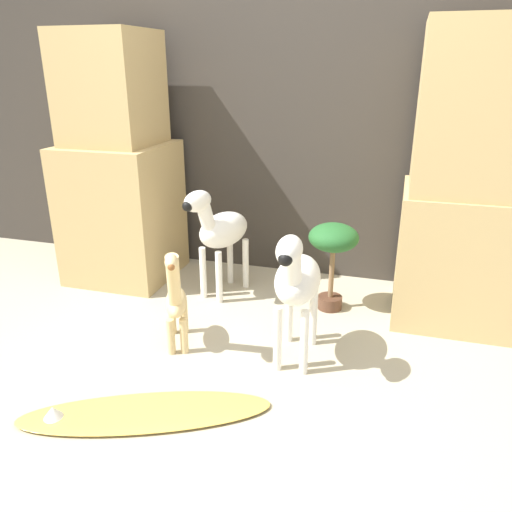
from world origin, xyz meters
The scene contains 9 objects.
ground_plane centered at (0.00, 0.00, 0.00)m, with size 14.00×14.00×0.00m, color #B2A88E.
wall_back centered at (0.00, 1.42, 1.10)m, with size 6.40×0.08×2.20m.
rock_pillar_left centered at (-1.04, 1.00, 0.70)m, with size 0.64×0.63×1.55m.
rock_pillar_right centered at (1.04, 1.00, 0.76)m, with size 0.64×0.63×1.57m.
zebra_right centered at (0.29, 0.27, 0.43)m, with size 0.22×0.54×0.70m.
zebra_left centered at (-0.31, 0.88, 0.43)m, with size 0.32×0.54×0.70m.
giraffe_figurine centered at (-0.31, 0.22, 0.26)m, with size 0.24×0.42×0.57m.
potted_palm_front centered at (0.37, 0.87, 0.40)m, with size 0.28×0.28×0.52m.
surfboard centered at (-0.23, -0.32, 0.01)m, with size 1.06×0.65×0.07m.
Camera 1 is at (0.70, -1.80, 1.36)m, focal length 35.00 mm.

